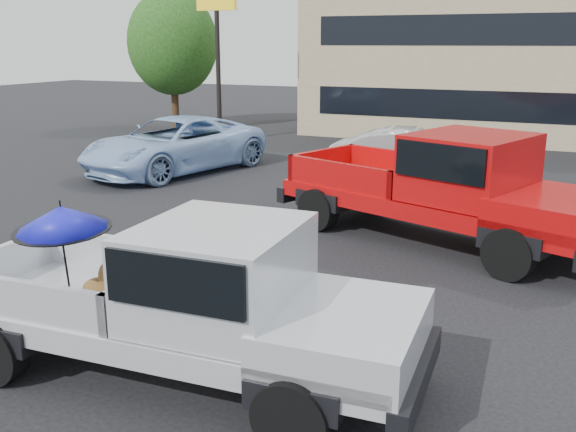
# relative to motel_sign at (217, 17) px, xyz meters

# --- Properties ---
(ground) EXTENTS (90.00, 90.00, 0.00)m
(ground) POSITION_rel_motel_sign_xyz_m (10.00, -14.00, -4.65)
(ground) COLOR black
(ground) RESTS_ON ground
(stripe_left) EXTENTS (0.12, 5.00, 0.01)m
(stripe_left) POSITION_rel_motel_sign_xyz_m (7.00, -12.00, -4.65)
(stripe_left) COLOR silver
(stripe_left) RESTS_ON ground
(motel_building) EXTENTS (20.40, 8.40, 6.30)m
(motel_building) POSITION_rel_motel_sign_xyz_m (12.00, 6.99, -1.45)
(motel_building) COLOR tan
(motel_building) RESTS_ON ground
(motel_sign) EXTENTS (1.60, 0.22, 6.00)m
(motel_sign) POSITION_rel_motel_sign_xyz_m (0.00, 0.00, 0.00)
(motel_sign) COLOR black
(motel_sign) RESTS_ON ground
(tree_left) EXTENTS (3.96, 3.96, 6.02)m
(tree_left) POSITION_rel_motel_sign_xyz_m (-4.00, 3.00, -0.92)
(tree_left) COLOR #332114
(tree_left) RESTS_ON ground
(silver_pickup) EXTENTS (5.77, 2.32, 2.06)m
(silver_pickup) POSITION_rel_motel_sign_xyz_m (8.88, -16.00, -3.60)
(silver_pickup) COLOR black
(silver_pickup) RESTS_ON ground
(red_pickup) EXTENTS (6.92, 4.36, 2.16)m
(red_pickup) POSITION_rel_motel_sign_xyz_m (10.65, -9.65, -3.47)
(red_pickup) COLOR black
(red_pickup) RESTS_ON ground
(silver_sedan) EXTENTS (4.61, 1.90, 1.48)m
(silver_sedan) POSITION_rel_motel_sign_xyz_m (8.67, -4.50, -3.91)
(silver_sedan) COLOR #A0A4A7
(silver_sedan) RESTS_ON ground
(blue_suv) EXTENTS (4.09, 6.34, 1.62)m
(blue_suv) POSITION_rel_motel_sign_xyz_m (1.72, -5.73, -3.84)
(blue_suv) COLOR #9DBEEA
(blue_suv) RESTS_ON ground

